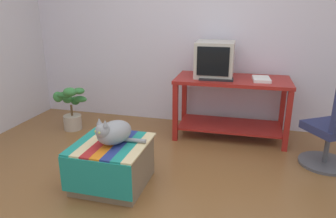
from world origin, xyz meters
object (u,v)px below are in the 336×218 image
Objects in this scene: book at (261,79)px; cat at (113,132)px; tv_monitor at (215,60)px; ottoman_with_blanket at (112,164)px; keyboard at (216,79)px; desk at (231,97)px; potted_plant at (71,108)px; office_chair at (334,132)px.

book reaches higher than cat.
tv_monitor is 1.82m from ottoman_with_blanket.
tv_monitor reaches higher than ottoman_with_blanket.
keyboard is at bearing 59.11° from ottoman_with_blanket.
book is at bearing -8.50° from desk.
potted_plant is at bearing -179.34° from keyboard.
book is 0.66× the size of cat.
potted_plant is 0.69× the size of office_chair.
office_chair is (3.13, -0.25, 0.08)m from potted_plant.
potted_plant is at bearing 134.18° from ottoman_with_blanket.
desk is 2.25× the size of potted_plant.
tv_monitor is 0.73× the size of ottoman_with_blanket.
potted_plant is (-1.83, -0.36, -0.66)m from tv_monitor.
keyboard reaches higher than ottoman_with_blanket.
desk is 1.56× the size of office_chair.
office_chair is at bearing 45.65° from cat.
potted_plant is at bearing -178.94° from book.
tv_monitor is at bearing 99.31° from keyboard.
keyboard is at bearing -77.69° from tv_monitor.
ottoman_with_blanket is at bearing -117.32° from tv_monitor.
desk is 1.72m from cat.
potted_plant is at bearing -172.56° from desk.
desk is 0.35m from keyboard.
book is 0.49× the size of potted_plant.
book is 1.99m from ottoman_with_blanket.
desk is 2.07× the size of ottoman_with_blanket.
book reaches higher than keyboard.
keyboard is at bearing -141.24° from desk.
keyboard is at bearing 81.74° from cat.
tv_monitor is 0.55× the size of office_chair.
desk is 2.09m from potted_plant.
desk is at bearing 56.54° from ottoman_with_blanket.
office_chair is at bearing -29.04° from desk.
tv_monitor is at bearing 168.46° from desk.
office_chair is (1.30, -0.60, -0.58)m from tv_monitor.
ottoman_with_blanket is at bearing -165.09° from cat.
desk is at bearing 8.72° from potted_plant.
cat is (0.03, -0.00, 0.32)m from ottoman_with_blanket.
cat is (-0.70, -1.49, -0.44)m from tv_monitor.
keyboard is 0.53m from book.
book is at bearing 7.86° from keyboard.
book is at bearing -68.88° from office_chair.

